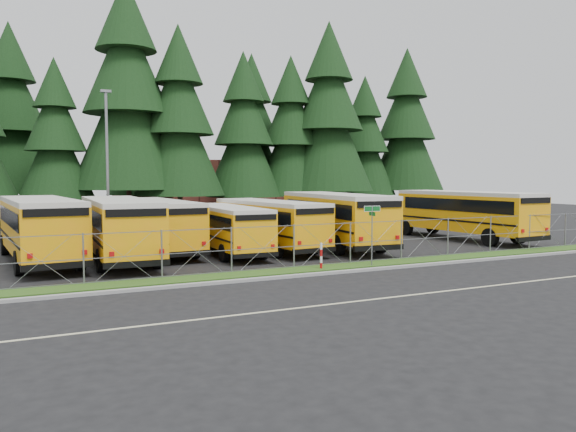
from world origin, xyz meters
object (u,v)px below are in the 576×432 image
at_px(bus_5, 333,220).
at_px(bus_east, 461,216).
at_px(bus_0, 39,231).
at_px(bus_4, 266,225).
at_px(light_standard, 107,157).
at_px(striped_bollard, 321,256).
at_px(bus_1, 118,230).
at_px(bus_3, 225,230).
at_px(bus_2, 156,226).
at_px(street_sign, 372,223).

bearing_deg(bus_5, bus_east, 3.05).
distance_m(bus_0, bus_5, 15.88).
xyz_separation_m(bus_4, light_standard, (-6.86, 11.91, 4.10)).
bearing_deg(striped_bollard, bus_5, 56.02).
relative_size(bus_1, bus_3, 1.19).
distance_m(bus_2, street_sign, 12.08).
distance_m(bus_0, striped_bollard, 13.64).
xyz_separation_m(bus_2, light_standard, (-0.99, 10.28, 4.06)).
xyz_separation_m(street_sign, light_standard, (-8.87, 19.41, 3.47)).
distance_m(bus_1, bus_3, 5.59).
xyz_separation_m(bus_0, bus_1, (3.54, -0.90, -0.03)).
xyz_separation_m(bus_5, light_standard, (-10.99, 12.25, 3.92)).
height_order(street_sign, striped_bollard, street_sign).
bearing_deg(bus_east, bus_2, 169.86).
xyz_separation_m(bus_east, street_sign, (-11.68, -6.72, 0.44)).
relative_size(bus_4, light_standard, 1.06).
bearing_deg(bus_1, bus_5, 1.65).
bearing_deg(bus_1, bus_east, 0.34).
relative_size(bus_2, bus_east, 0.91).
bearing_deg(bus_0, bus_2, 6.23).
height_order(bus_0, bus_4, bus_0).
bearing_deg(bus_0, bus_east, -7.79).
height_order(bus_3, bus_4, bus_4).
bearing_deg(light_standard, bus_3, -70.97).
relative_size(bus_2, light_standard, 1.08).
distance_m(bus_east, street_sign, 13.48).
distance_m(bus_1, striped_bollard, 10.30).
height_order(street_sign, light_standard, light_standard).
height_order(bus_0, light_standard, light_standard).
height_order(bus_1, bus_east, bus_east).
height_order(bus_2, street_sign, bus_2).
relative_size(bus_3, bus_east, 0.81).
relative_size(bus_0, street_sign, 4.23).
relative_size(bus_3, striped_bollard, 8.19).
xyz_separation_m(bus_1, bus_2, (2.32, 2.06, -0.09)).
bearing_deg(bus_4, striped_bollard, -99.37).
bearing_deg(bus_5, bus_2, 174.46).
bearing_deg(street_sign, bus_2, 130.80).
relative_size(bus_3, street_sign, 3.50).
bearing_deg(light_standard, bus_1, -96.15).
relative_size(bus_0, bus_4, 1.11).
distance_m(street_sign, light_standard, 21.62).
bearing_deg(street_sign, bus_3, 123.15).
xyz_separation_m(bus_4, bus_5, (4.13, -0.34, 0.18)).
relative_size(street_sign, striped_bollard, 2.34).
distance_m(bus_2, bus_east, 19.71).
height_order(bus_2, bus_5, bus_5).
height_order(bus_east, striped_bollard, bus_east).
distance_m(bus_0, bus_4, 11.74).
bearing_deg(bus_2, street_sign, -51.37).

